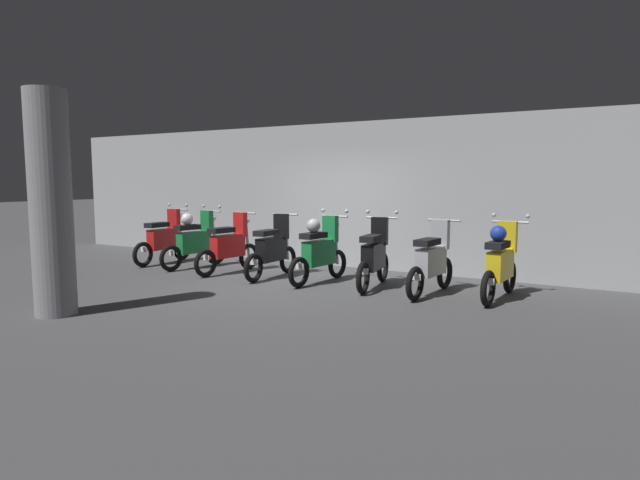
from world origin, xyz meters
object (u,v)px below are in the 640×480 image
at_px(motorbike_slot_6, 432,262).
at_px(motorbike_slot_7, 501,262).
at_px(motorbike_slot_3, 273,249).
at_px(support_pillar, 51,204).
at_px(motorbike_slot_2, 229,246).
at_px(motorbike_slot_1, 195,240).
at_px(motorbike_slot_5, 374,256).
at_px(motorbike_slot_4, 320,251).
at_px(motorbike_slot_0, 164,239).

bearing_deg(motorbike_slot_6, motorbike_slot_7, 9.80).
xyz_separation_m(motorbike_slot_3, support_pillar, (-0.87, -3.80, 0.97)).
relative_size(motorbike_slot_2, motorbike_slot_7, 1.00).
height_order(motorbike_slot_1, motorbike_slot_5, same).
xyz_separation_m(motorbike_slot_1, support_pillar, (1.16, -3.89, 0.93)).
distance_m(motorbike_slot_1, motorbike_slot_6, 5.10).
height_order(motorbike_slot_1, support_pillar, support_pillar).
relative_size(motorbike_slot_1, motorbike_slot_4, 1.00).
xyz_separation_m(motorbike_slot_0, motorbike_slot_5, (5.09, -0.12, 0.00)).
xyz_separation_m(motorbike_slot_2, support_pillar, (0.14, -3.77, 0.97)).
xyz_separation_m(motorbike_slot_7, support_pillar, (-4.95, -4.03, 0.93)).
xyz_separation_m(motorbike_slot_2, motorbike_slot_4, (2.04, 0.03, 0.04)).
bearing_deg(support_pillar, motorbike_slot_0, 118.56).
bearing_deg(motorbike_slot_6, motorbike_slot_4, -178.61).
height_order(motorbike_slot_5, support_pillar, support_pillar).
relative_size(motorbike_slot_5, motorbike_slot_7, 1.00).
height_order(motorbike_slot_3, motorbike_slot_5, motorbike_slot_5).
relative_size(motorbike_slot_0, support_pillar, 0.56).
bearing_deg(motorbike_slot_3, motorbike_slot_1, 177.34).
distance_m(motorbike_slot_2, motorbike_slot_3, 1.01).
relative_size(motorbike_slot_6, support_pillar, 0.56).
height_order(motorbike_slot_5, motorbike_slot_6, motorbike_slot_5).
bearing_deg(motorbike_slot_1, motorbike_slot_5, 0.11).
xyz_separation_m(motorbike_slot_1, motorbike_slot_5, (4.07, 0.01, -0.04)).
bearing_deg(motorbike_slot_2, motorbike_slot_6, 1.14).
relative_size(motorbike_slot_5, support_pillar, 0.56).
bearing_deg(motorbike_slot_4, motorbike_slot_3, -179.82).
distance_m(motorbike_slot_5, motorbike_slot_6, 1.03).
distance_m(motorbike_slot_3, motorbike_slot_7, 4.09).
xyz_separation_m(motorbike_slot_2, motorbike_slot_6, (4.08, 0.08, 0.00)).
bearing_deg(motorbike_slot_7, motorbike_slot_3, -176.80).
relative_size(motorbike_slot_1, motorbike_slot_2, 1.00).
height_order(motorbike_slot_1, motorbike_slot_4, same).
distance_m(motorbike_slot_1, motorbike_slot_7, 6.11).
bearing_deg(motorbike_slot_0, motorbike_slot_1, -7.12).
height_order(motorbike_slot_0, support_pillar, support_pillar).
bearing_deg(motorbike_slot_0, motorbike_slot_5, -1.35).
bearing_deg(motorbike_slot_4, support_pillar, -116.46).
distance_m(motorbike_slot_0, support_pillar, 4.68).
distance_m(motorbike_slot_1, support_pillar, 4.17).
height_order(motorbike_slot_6, motorbike_slot_7, motorbike_slot_7).
relative_size(motorbike_slot_3, motorbike_slot_7, 1.00).
relative_size(motorbike_slot_2, support_pillar, 0.56).
xyz_separation_m(motorbike_slot_6, support_pillar, (-3.93, -3.85, 0.97)).
relative_size(motorbike_slot_0, motorbike_slot_4, 1.00).
distance_m(motorbike_slot_2, motorbike_slot_5, 3.05).
height_order(motorbike_slot_2, motorbike_slot_5, motorbike_slot_5).
bearing_deg(motorbike_slot_4, motorbike_slot_5, 5.60).
bearing_deg(motorbike_slot_4, motorbike_slot_2, -179.11).
bearing_deg(motorbike_slot_2, motorbike_slot_0, 173.00).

